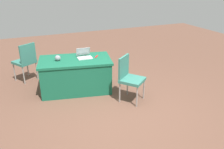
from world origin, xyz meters
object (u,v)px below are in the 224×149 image
(table_foreground, at_px, (76,75))
(laptop_silver, at_px, (84,56))
(chair_tucked_left, at_px, (129,76))
(chair_tucked_right, at_px, (26,60))
(yarn_ball, at_px, (58,58))
(scissors_red, at_px, (97,56))

(table_foreground, bearing_deg, laptop_silver, -172.86)
(chair_tucked_left, bearing_deg, chair_tucked_right, -83.71)
(table_foreground, relative_size, chair_tucked_left, 1.80)
(chair_tucked_left, height_order, yarn_ball, chair_tucked_left)
(yarn_ball, height_order, scissors_red, yarn_ball)
(scissors_red, bearing_deg, table_foreground, -56.26)
(table_foreground, height_order, chair_tucked_right, chair_tucked_right)
(scissors_red, bearing_deg, chair_tucked_right, -88.07)
(laptop_silver, relative_size, yarn_ball, 2.73)
(table_foreground, bearing_deg, chair_tucked_left, 134.78)
(laptop_silver, bearing_deg, scissors_red, 174.35)
(chair_tucked_left, distance_m, chair_tucked_right, 2.63)
(scissors_red, bearing_deg, laptop_silver, -63.26)
(yarn_ball, bearing_deg, chair_tucked_left, 142.91)
(chair_tucked_left, height_order, scissors_red, chair_tucked_left)
(chair_tucked_right, distance_m, scissors_red, 1.78)
(chair_tucked_left, height_order, chair_tucked_right, chair_tucked_right)
(table_foreground, bearing_deg, scissors_red, 178.55)
(table_foreground, relative_size, scissors_red, 9.48)
(yarn_ball, distance_m, scissors_red, 0.86)
(laptop_silver, bearing_deg, table_foreground, 9.94)
(table_foreground, xyz_separation_m, yarn_ball, (0.36, -0.05, 0.43))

